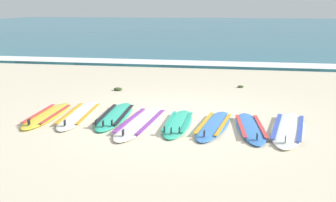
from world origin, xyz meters
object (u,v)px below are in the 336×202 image
object	(u,v)px
surfboard_2	(115,116)
surfboard_5	(214,125)
surfboard_1	(79,115)
surfboard_6	(250,127)
surfboard_0	(48,115)
surfboard_7	(288,129)
surfboard_3	(141,122)
surfboard_4	(178,123)

from	to	relation	value
surfboard_2	surfboard_5	world-z (taller)	same
surfboard_1	surfboard_6	distance (m)	3.53
surfboard_0	surfboard_7	size ratio (longest dim) A/B	0.87
surfboard_5	surfboard_7	size ratio (longest dim) A/B	0.87
surfboard_2	surfboard_5	bearing A→B (deg)	-8.46
surfboard_3	surfboard_5	distance (m)	1.43
surfboard_3	surfboard_4	size ratio (longest dim) A/B	1.27
surfboard_1	surfboard_5	xyz separation A→B (m)	(2.83, -0.26, 0.00)
surfboard_1	surfboard_3	bearing A→B (deg)	-12.28
surfboard_3	surfboard_7	size ratio (longest dim) A/B	1.02
surfboard_4	surfboard_6	world-z (taller)	same
surfboard_2	surfboard_5	distance (m)	2.09
surfboard_7	surfboard_5	bearing A→B (deg)	-178.63
surfboard_2	surfboard_6	world-z (taller)	same
surfboard_2	surfboard_4	distance (m)	1.40
surfboard_1	surfboard_6	xyz separation A→B (m)	(3.52, -0.28, 0.00)
surfboard_6	surfboard_2	bearing A→B (deg)	173.13
surfboard_0	surfboard_6	distance (m)	4.17
surfboard_2	surfboard_7	xyz separation A→B (m)	(3.45, -0.27, -0.00)
surfboard_0	surfboard_5	xyz separation A→B (m)	(3.47, -0.11, 0.00)
surfboard_4	surfboard_7	size ratio (longest dim) A/B	0.80
surfboard_6	surfboard_0	bearing A→B (deg)	178.12
surfboard_0	surfboard_6	xyz separation A→B (m)	(4.16, -0.14, 0.00)
surfboard_6	surfboard_7	xyz separation A→B (m)	(0.69, 0.06, -0.00)
surfboard_0	surfboard_7	xyz separation A→B (m)	(4.85, -0.08, -0.00)
surfboard_0	surfboard_5	size ratio (longest dim) A/B	0.99
surfboard_0	surfboard_1	xyz separation A→B (m)	(0.64, 0.14, -0.00)
surfboard_3	surfboard_6	distance (m)	2.12
surfboard_5	surfboard_2	bearing A→B (deg)	171.54
surfboard_0	surfboard_3	xyz separation A→B (m)	(2.04, -0.16, -0.00)
surfboard_0	surfboard_1	world-z (taller)	same
surfboard_3	surfboard_7	distance (m)	2.81
surfboard_3	surfboard_2	bearing A→B (deg)	150.90
surfboard_2	surfboard_6	bearing A→B (deg)	-6.87
surfboard_1	surfboard_7	bearing A→B (deg)	-3.03
surfboard_0	surfboard_3	bearing A→B (deg)	-4.49
surfboard_2	surfboard_3	xyz separation A→B (m)	(0.64, -0.36, -0.00)
surfboard_1	surfboard_3	distance (m)	1.43
surfboard_3	surfboard_6	xyz separation A→B (m)	(2.12, 0.02, 0.00)
surfboard_2	surfboard_7	bearing A→B (deg)	-4.55
surfboard_4	surfboard_5	bearing A→B (deg)	-0.99
surfboard_0	surfboard_4	size ratio (longest dim) A/B	1.08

